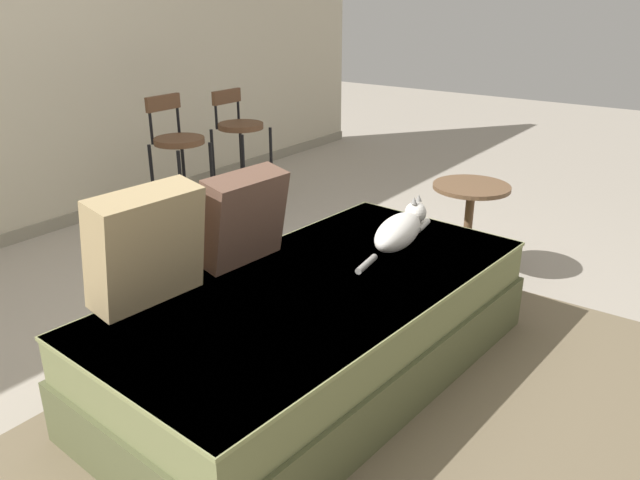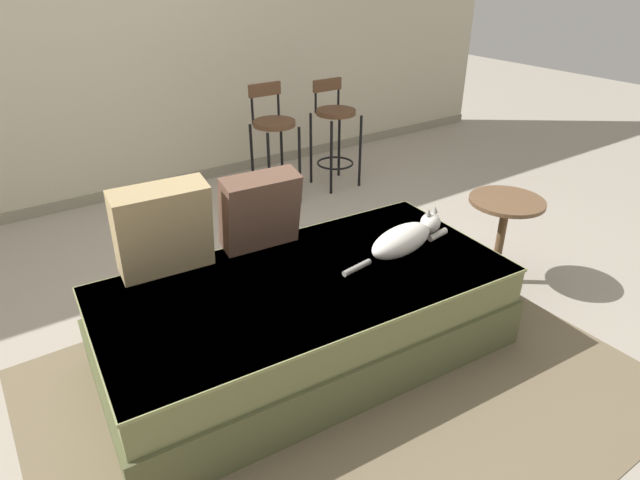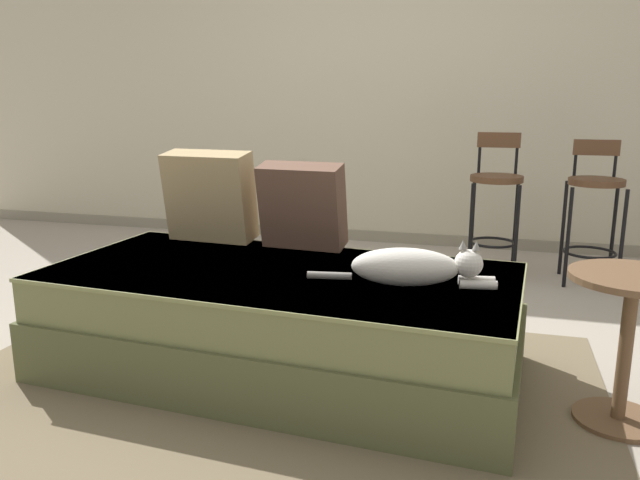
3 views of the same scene
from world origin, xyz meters
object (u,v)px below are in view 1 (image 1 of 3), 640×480
(couch, at_px, (318,329))
(bar_stool_by_doorway, at_px, (240,143))
(cat, at_px, (400,230))
(side_table, at_px, (469,218))
(throw_pillow_corner, at_px, (146,247))
(throw_pillow_middle, at_px, (242,218))
(bar_stool_near_window, at_px, (179,157))

(couch, relative_size, bar_stool_by_doorway, 2.28)
(cat, distance_m, side_table, 0.80)
(throw_pillow_corner, height_order, throw_pillow_middle, throw_pillow_corner)
(throw_pillow_corner, relative_size, side_table, 0.81)
(throw_pillow_corner, height_order, bar_stool_by_doorway, throw_pillow_corner)
(cat, distance_m, bar_stool_by_doorway, 2.10)
(couch, relative_size, throw_pillow_corner, 4.50)
(bar_stool_near_window, xyz_separation_m, bar_stool_by_doorway, (0.61, -0.00, -0.02))
(cat, bearing_deg, bar_stool_near_window, 80.81)
(couch, relative_size, cat, 2.79)
(throw_pillow_middle, bearing_deg, side_table, -19.97)
(throw_pillow_corner, distance_m, bar_stool_near_window, 1.98)
(couch, distance_m, throw_pillow_middle, 0.59)
(throw_pillow_corner, bearing_deg, bar_stool_near_window, 44.58)
(bar_stool_near_window, relative_size, side_table, 1.66)
(bar_stool_near_window, distance_m, side_table, 1.99)
(cat, height_order, side_table, cat)
(cat, bearing_deg, throw_pillow_corner, 155.13)
(throw_pillow_middle, bearing_deg, couch, -86.93)
(couch, xyz_separation_m, cat, (0.57, -0.07, 0.30))
(bar_stool_near_window, height_order, side_table, bar_stool_near_window)
(cat, relative_size, bar_stool_by_doorway, 0.82)
(couch, bearing_deg, bar_stool_near_window, 64.22)
(side_table, bearing_deg, throw_pillow_corner, 164.07)
(throw_pillow_corner, xyz_separation_m, bar_stool_near_window, (1.40, 1.38, -0.14))
(cat, relative_size, bar_stool_near_window, 0.78)
(throw_pillow_middle, relative_size, bar_stool_by_doorway, 0.46)
(throw_pillow_corner, bearing_deg, throw_pillow_middle, -4.12)
(throw_pillow_corner, distance_m, side_table, 1.98)
(throw_pillow_corner, bearing_deg, bar_stool_by_doorway, 34.51)
(bar_stool_by_doorway, xyz_separation_m, side_table, (-0.13, -1.92, -0.15))
(throw_pillow_middle, height_order, bar_stool_near_window, bar_stool_near_window)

